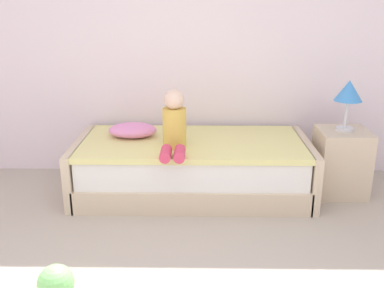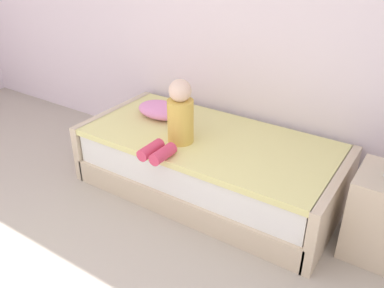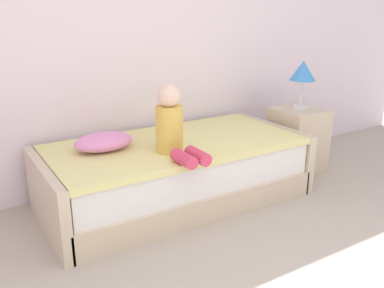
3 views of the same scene
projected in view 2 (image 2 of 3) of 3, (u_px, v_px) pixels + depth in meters
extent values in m
cube|color=white|center=(241.00, 0.00, 3.24)|extent=(7.20, 0.10, 2.90)
cube|color=beige|center=(208.00, 179.00, 3.40)|extent=(2.00, 1.00, 0.20)
cube|color=white|center=(209.00, 156.00, 3.30)|extent=(1.94, 0.94, 0.25)
cube|color=#E5E08C|center=(209.00, 140.00, 3.22)|extent=(1.98, 0.98, 0.05)
cube|color=beige|center=(116.00, 133.00, 3.82)|extent=(0.07, 1.00, 0.50)
cube|color=beige|center=(333.00, 206.00, 2.84)|extent=(0.07, 1.00, 0.50)
cylinder|color=gold|center=(181.00, 121.00, 3.07)|extent=(0.20, 0.20, 0.34)
sphere|color=beige|center=(180.00, 91.00, 2.95)|extent=(0.17, 0.17, 0.17)
cylinder|color=#D83F60|center=(151.00, 150.00, 2.94)|extent=(0.09, 0.22, 0.09)
cylinder|color=#D83F60|center=(163.00, 154.00, 2.88)|extent=(0.09, 0.22, 0.09)
ellipsoid|color=#EA8CC6|center=(161.00, 110.00, 3.52)|extent=(0.44, 0.30, 0.13)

